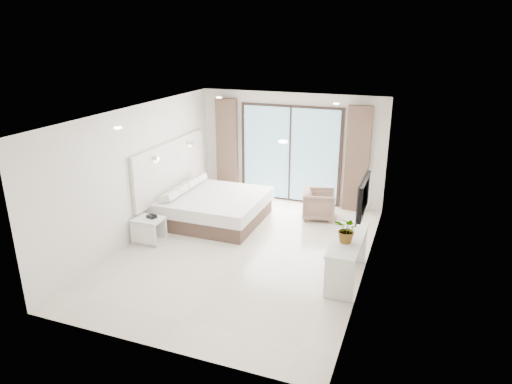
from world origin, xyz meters
TOP-DOWN VIEW (x-y plane):
  - ground at (0.00, 0.00)m, footprint 6.20×6.20m
  - room_shell at (-0.20, 0.87)m, footprint 4.62×6.22m
  - bed at (-1.23, 1.21)m, footprint 2.16×2.05m
  - nightstand at (-1.96, -0.28)m, footprint 0.57×0.47m
  - phone at (-1.91, -0.22)m, footprint 0.22×0.20m
  - console_desk at (2.04, -0.36)m, footprint 0.49×1.56m
  - plant at (2.04, -0.53)m, footprint 0.55×0.57m
  - armchair at (0.97, 2.17)m, footprint 0.80×0.84m

SIDE VIEW (x-z plane):
  - ground at x=0.00m, z-range 0.00..0.00m
  - nightstand at x=-1.96m, z-range 0.00..0.51m
  - bed at x=-1.23m, z-range -0.05..0.69m
  - armchair at x=0.97m, z-range 0.00..0.72m
  - phone at x=-1.91m, z-range 0.52..0.58m
  - console_desk at x=2.04m, z-range 0.18..0.95m
  - plant at x=2.04m, z-range 0.77..1.12m
  - room_shell at x=-0.20m, z-range 0.22..2.94m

